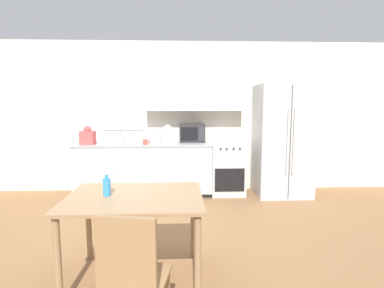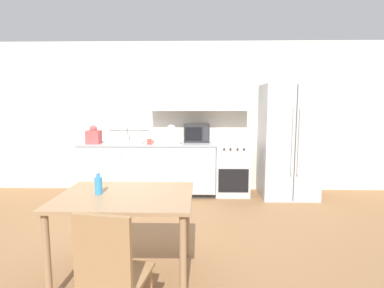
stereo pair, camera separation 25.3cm
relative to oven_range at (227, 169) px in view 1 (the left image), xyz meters
The scene contains 13 objects.
ground_plane 2.07m from the oven_range, 122.66° to the right, with size 12.00×12.00×0.00m, color olive.
wall_back 1.44m from the oven_range, 163.94° to the left, with size 12.00×0.38×2.70m.
kitchen_counter 1.46m from the oven_range, behind, with size 2.35×0.67×0.92m.
oven_range is the anchor object (origin of this frame).
refrigerator 1.08m from the oven_range, ahead, with size 0.92×0.80×1.92m.
kitchen_sink 1.94m from the oven_range, behind, with size 0.63×0.44×0.26m.
microwave 0.89m from the oven_range, behind, with size 0.45×0.32×0.32m.
coffee_mug 1.52m from the oven_range, 169.81° to the right, with size 0.11×0.08×0.09m.
grocery_bag_0 1.22m from the oven_range, 169.51° to the right, with size 0.30×0.27×0.33m.
grocery_bag_1 2.45m from the oven_range, behind, with size 0.23×0.20×0.32m.
dining_table 2.90m from the oven_range, 115.31° to the right, with size 1.19×0.90×0.78m.
dining_chair_near 3.63m from the oven_range, 108.35° to the right, with size 0.46×0.46×0.93m.
drink_bottle 3.02m from the oven_range, 119.71° to the right, with size 0.07×0.07×0.21m.
Camera 1 is at (0.25, -3.49, 1.57)m, focal length 28.00 mm.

